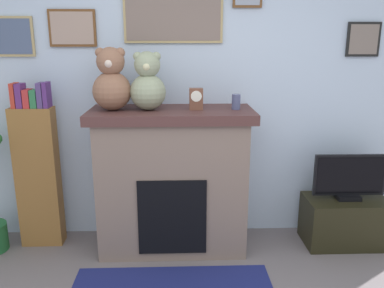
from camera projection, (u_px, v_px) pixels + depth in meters
The scene contains 9 objects.
back_wall at pixel (190, 93), 3.54m from camera, with size 5.20×0.15×2.60m.
fireplace at pixel (172, 179), 3.38m from camera, with size 1.34×0.62×1.22m.
bookshelf at pixel (38, 171), 3.40m from camera, with size 0.35×0.16×1.44m.
tv_stand at pixel (345, 221), 3.52m from camera, with size 0.71×0.40×0.42m, color black.
television at pixel (350, 178), 3.41m from camera, with size 0.63×0.14×0.40m.
candle_jar at pixel (236, 102), 3.21m from camera, with size 0.07×0.07×0.12m, color #4C517A.
mantel_clock at pixel (196, 99), 3.19m from camera, with size 0.11×0.08×0.17m.
teddy_bear_tan at pixel (112, 82), 3.13m from camera, with size 0.31×0.31×0.50m.
teddy_bear_brown at pixel (148, 84), 3.15m from camera, with size 0.29×0.29×0.46m.
Camera 1 is at (-0.11, -1.53, 1.78)m, focal length 36.97 mm.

